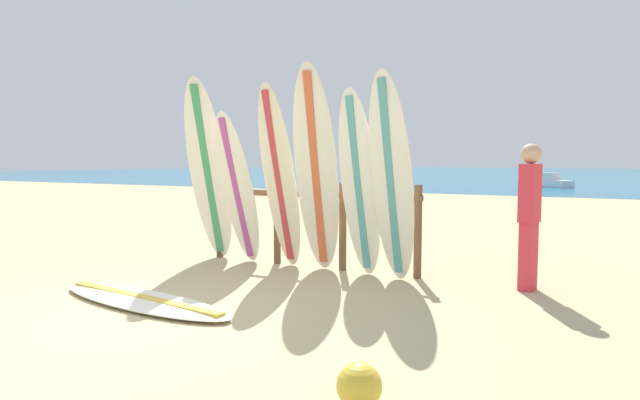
{
  "coord_description": "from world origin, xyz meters",
  "views": [
    {
      "loc": [
        3.45,
        -3.02,
        1.33
      ],
      "look_at": [
        0.26,
        3.05,
        0.82
      ],
      "focal_mm": 29.8,
      "sensor_mm": 36.0,
      "label": 1
    }
  ],
  "objects": [
    {
      "name": "surfboard_leaning_center",
      "position": [
        0.55,
        2.41,
        1.21
      ],
      "size": [
        0.62,
        0.77,
        2.42
      ],
      "color": "silver",
      "rests_on": "ground"
    },
    {
      "name": "beach_ball",
      "position": [
        2.35,
        -0.47,
        0.12
      ],
      "size": [
        0.25,
        0.25,
        0.25
      ],
      "primitive_type": "sphere",
      "color": "gold",
      "rests_on": "ground"
    },
    {
      "name": "beachgoer_standing",
      "position": [
        2.84,
        2.73,
        0.83
      ],
      "size": [
        0.21,
        0.27,
        1.5
      ],
      "color": "#D8333F",
      "rests_on": "ground"
    },
    {
      "name": "surfboard_leaning_far_left",
      "position": [
        -1.04,
        2.42,
        1.19
      ],
      "size": [
        0.69,
        0.87,
        2.37
      ],
      "color": "silver",
      "rests_on": "ground"
    },
    {
      "name": "small_boat_offshore",
      "position": [
        1.3,
        26.0,
        0.26
      ],
      "size": [
        2.32,
        2.27,
        0.71
      ],
      "color": "silver",
      "rests_on": "ocean_water"
    },
    {
      "name": "ocean_water",
      "position": [
        0.0,
        58.0,
        0.0
      ],
      "size": [
        120.0,
        80.0,
        0.01
      ],
      "primitive_type": "cube",
      "color": "#196B93",
      "rests_on": "ground"
    },
    {
      "name": "surfboard_leaning_right",
      "position": [
        1.5,
        2.35,
        1.14
      ],
      "size": [
        0.56,
        0.61,
        2.27
      ],
      "color": "white",
      "rests_on": "ground"
    },
    {
      "name": "surfboard_leaning_center_left",
      "position": [
        0.02,
        2.46,
        1.13
      ],
      "size": [
        0.54,
        0.65,
        2.25
      ],
      "color": "beige",
      "rests_on": "ground"
    },
    {
      "name": "surfboard_leaning_center_right",
      "position": [
        1.08,
        2.44,
        1.06
      ],
      "size": [
        0.52,
        0.59,
        2.12
      ],
      "color": "white",
      "rests_on": "ground"
    },
    {
      "name": "surfboard_rack",
      "position": [
        0.26,
        2.75,
        0.66
      ],
      "size": [
        2.91,
        0.09,
        1.06
      ],
      "color": "brown",
      "rests_on": "ground"
    },
    {
      "name": "surfboard_leaning_left",
      "position": [
        -0.56,
        2.4,
        0.97
      ],
      "size": [
        0.47,
        0.71,
        1.94
      ],
      "color": "silver",
      "rests_on": "ground"
    },
    {
      "name": "surfboard_lying_on_sand",
      "position": [
        -0.27,
        0.51,
        0.04
      ],
      "size": [
        2.26,
        0.81,
        0.08
      ],
      "color": "white",
      "rests_on": "ground"
    },
    {
      "name": "ground_plane",
      "position": [
        0.0,
        0.0,
        0.0
      ],
      "size": [
        120.0,
        120.0,
        0.0
      ],
      "primitive_type": "plane",
      "color": "tan"
    }
  ]
}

